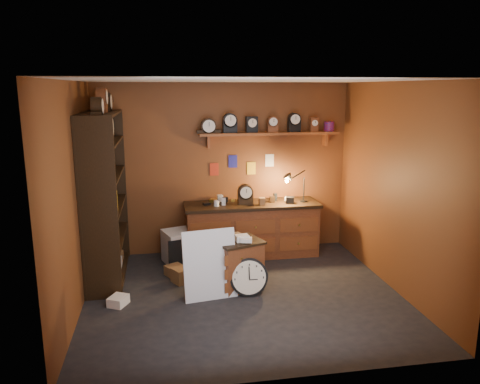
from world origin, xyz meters
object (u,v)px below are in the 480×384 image
at_px(shelving_unit, 102,190).
at_px(workbench, 252,226).
at_px(low_cabinet, 238,262).
at_px(big_round_clock, 249,277).

xyz_separation_m(shelving_unit, workbench, (2.19, 0.49, -0.78)).
height_order(shelving_unit, low_cabinet, shelving_unit).
bearing_deg(low_cabinet, workbench, 51.56).
bearing_deg(big_round_clock, workbench, 77.28).
xyz_separation_m(workbench, big_round_clock, (-0.33, -1.46, -0.23)).
bearing_deg(shelving_unit, big_round_clock, -27.47).
distance_m(workbench, low_cabinet, 1.28).
height_order(workbench, low_cabinet, workbench).
xyz_separation_m(shelving_unit, big_round_clock, (1.86, -0.97, -1.01)).
relative_size(workbench, low_cabinet, 2.82).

